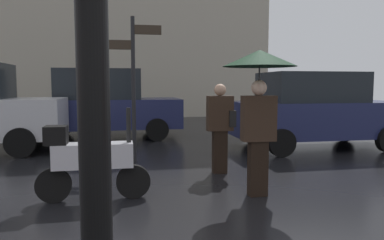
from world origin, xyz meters
The scene contains 6 objects.
pedestrian_with_umbrella centered at (2.07, 2.77, 1.59)m, with size 1.00×1.00×2.01m.
pedestrian_with_bag centered at (1.92, 4.17, 0.88)m, with size 0.48×0.24×1.56m.
parked_scooter centered at (-0.20, 2.98, 0.56)m, with size 1.49×0.32×1.23m.
parked_car_left centered at (-0.25, 9.04, 0.99)m, with size 4.21×2.07×1.99m.
parked_car_right centered at (4.84, 6.19, 0.93)m, with size 4.02×1.90×1.83m.
street_signpost centered at (0.48, 5.41, 1.74)m, with size 1.08×0.08×2.86m.
Camera 1 is at (0.21, -2.02, 1.53)m, focal length 34.73 mm.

